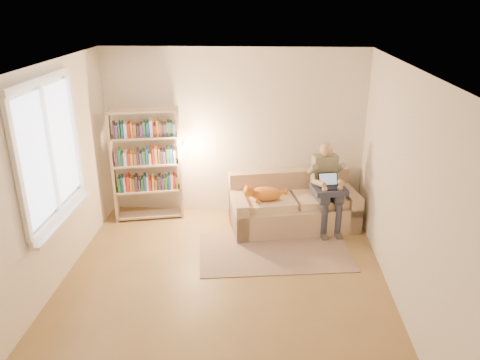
# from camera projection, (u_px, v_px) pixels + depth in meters

# --- Properties ---
(floor) EXTENTS (4.50, 4.50, 0.00)m
(floor) POSITION_uv_depth(u_px,v_px,m) (223.00, 289.00, 5.62)
(floor) COLOR olive
(floor) RESTS_ON ground
(ceiling) EXTENTS (4.00, 4.50, 0.02)m
(ceiling) POSITION_uv_depth(u_px,v_px,m) (219.00, 69.00, 4.66)
(ceiling) COLOR white
(ceiling) RESTS_ON wall_back
(wall_left) EXTENTS (0.02, 4.50, 2.60)m
(wall_left) POSITION_uv_depth(u_px,v_px,m) (44.00, 186.00, 5.24)
(wall_left) COLOR silver
(wall_left) RESTS_ON floor
(wall_right) EXTENTS (0.02, 4.50, 2.60)m
(wall_right) POSITION_uv_depth(u_px,v_px,m) (406.00, 193.00, 5.04)
(wall_right) COLOR silver
(wall_right) RESTS_ON floor
(wall_back) EXTENTS (4.00, 0.02, 2.60)m
(wall_back) POSITION_uv_depth(u_px,v_px,m) (234.00, 133.00, 7.23)
(wall_back) COLOR silver
(wall_back) RESTS_ON floor
(wall_front) EXTENTS (4.00, 0.02, 2.60)m
(wall_front) POSITION_uv_depth(u_px,v_px,m) (191.00, 322.00, 3.05)
(wall_front) COLOR silver
(wall_front) RESTS_ON floor
(window) EXTENTS (0.12, 1.52, 1.69)m
(window) POSITION_uv_depth(u_px,v_px,m) (55.00, 173.00, 5.39)
(window) COLOR white
(window) RESTS_ON wall_left
(sofa) EXTENTS (2.00, 1.21, 0.79)m
(sofa) POSITION_uv_depth(u_px,v_px,m) (293.00, 208.00, 7.08)
(sofa) COLOR tan
(sofa) RESTS_ON floor
(person) EXTENTS (0.45, 0.61, 1.30)m
(person) POSITION_uv_depth(u_px,v_px,m) (326.00, 182.00, 6.85)
(person) COLOR gray
(person) RESTS_ON sofa
(cat) EXTENTS (0.67, 0.34, 0.25)m
(cat) POSITION_uv_depth(u_px,v_px,m) (266.00, 193.00, 6.79)
(cat) COLOR #FF9931
(cat) RESTS_ON sofa
(blanket) EXTENTS (0.54, 0.48, 0.08)m
(blanket) POSITION_uv_depth(u_px,v_px,m) (325.00, 190.00, 6.76)
(blanket) COLOR #292F49
(blanket) RESTS_ON person
(laptop) EXTENTS (0.33, 0.30, 0.24)m
(laptop) POSITION_uv_depth(u_px,v_px,m) (325.00, 184.00, 6.74)
(laptop) COLOR black
(laptop) RESTS_ON blanket
(bookshelf) EXTENTS (1.20, 0.48, 1.75)m
(bookshelf) POSITION_uv_depth(u_px,v_px,m) (146.00, 160.00, 7.09)
(bookshelf) COLOR #C0AA91
(bookshelf) RESTS_ON floor
(rug) EXTENTS (2.18, 1.45, 0.01)m
(rug) POSITION_uv_depth(u_px,v_px,m) (274.00, 251.00, 6.44)
(rug) COLOR gray
(rug) RESTS_ON floor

